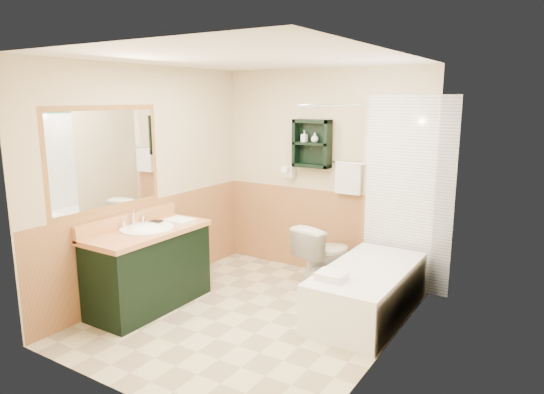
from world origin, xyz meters
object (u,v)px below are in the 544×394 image
(wall_shelf, at_px, (312,144))
(soap_bottle_a, at_px, (304,139))
(vanity, at_px, (149,268))
(soap_bottle_b, at_px, (315,139))
(toilet, at_px, (324,256))
(hair_dryer, at_px, (290,171))
(bathtub, at_px, (367,291))
(vanity_book, at_px, (148,214))

(wall_shelf, relative_size, soap_bottle_a, 4.20)
(vanity, relative_size, soap_bottle_b, 11.35)
(vanity, bearing_deg, toilet, 48.95)
(soap_bottle_a, bearing_deg, toilet, -35.17)
(vanity, bearing_deg, soap_bottle_b, 61.69)
(vanity, bearing_deg, hair_dryer, 71.38)
(toilet, distance_m, soap_bottle_b, 1.33)
(hair_dryer, height_order, bathtub, hair_dryer)
(soap_bottle_b, bearing_deg, bathtub, -37.58)
(soap_bottle_b, bearing_deg, hair_dryer, 174.96)
(wall_shelf, height_order, soap_bottle_b, wall_shelf)
(toilet, xyz_separation_m, soap_bottle_b, (-0.31, 0.31, 1.26))
(bathtub, distance_m, vanity_book, 2.33)
(wall_shelf, relative_size, bathtub, 0.37)
(soap_bottle_a, height_order, soap_bottle_b, soap_bottle_b)
(wall_shelf, bearing_deg, bathtub, -36.66)
(wall_shelf, height_order, vanity_book, wall_shelf)
(hair_dryer, relative_size, vanity, 0.19)
(vanity_book, distance_m, soap_bottle_a, 1.96)
(wall_shelf, distance_m, soap_bottle_a, 0.11)
(toilet, relative_size, soap_bottle_b, 6.45)
(wall_shelf, distance_m, hair_dryer, 0.46)
(soap_bottle_a, distance_m, soap_bottle_b, 0.14)
(wall_shelf, height_order, bathtub, wall_shelf)
(hair_dryer, bearing_deg, soap_bottle_a, -8.37)
(hair_dryer, distance_m, vanity, 2.03)
(toilet, bearing_deg, wall_shelf, -27.56)
(hair_dryer, height_order, soap_bottle_b, soap_bottle_b)
(bathtub, relative_size, soap_bottle_b, 13.48)
(hair_dryer, xyz_separation_m, vanity_book, (-0.76, -1.58, -0.30))
(wall_shelf, bearing_deg, hair_dryer, 175.24)
(wall_shelf, xyz_separation_m, bathtub, (1.03, -0.76, -1.31))
(bathtub, relative_size, vanity_book, 7.64)
(toilet, distance_m, vanity_book, 1.96)
(soap_bottle_a, bearing_deg, hair_dryer, 171.63)
(bathtub, relative_size, soap_bottle_a, 11.45)
(vanity, xyz_separation_m, vanity_book, (-0.17, 0.18, 0.50))
(soap_bottle_b, bearing_deg, toilet, -45.53)
(bathtub, bearing_deg, toilet, 146.67)
(hair_dryer, height_order, vanity_book, hair_dryer)
(toilet, bearing_deg, soap_bottle_a, -20.27)
(hair_dryer, distance_m, vanity_book, 1.78)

